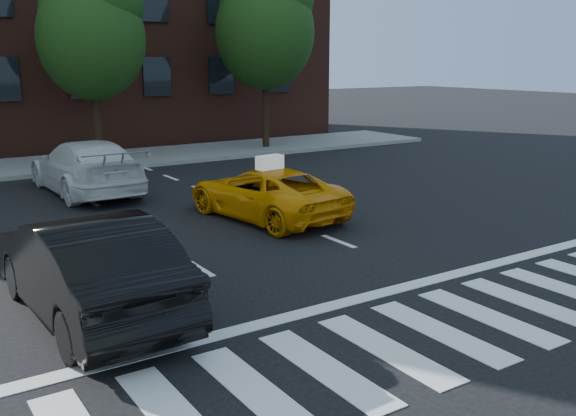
% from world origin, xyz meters
% --- Properties ---
extents(ground, '(120.00, 120.00, 0.00)m').
position_xyz_m(ground, '(0.00, 0.00, 0.00)').
color(ground, black).
rests_on(ground, ground).
extents(crosswalk, '(13.00, 2.40, 0.01)m').
position_xyz_m(crosswalk, '(0.00, 0.00, 0.01)').
color(crosswalk, silver).
rests_on(crosswalk, ground).
extents(stop_line, '(12.00, 0.30, 0.01)m').
position_xyz_m(stop_line, '(0.00, 1.60, 0.01)').
color(stop_line, silver).
rests_on(stop_line, ground).
extents(sidewalk_far, '(30.00, 4.00, 0.15)m').
position_xyz_m(sidewalk_far, '(0.00, 17.50, 0.07)').
color(sidewalk_far, slate).
rests_on(sidewalk_far, ground).
extents(building, '(26.00, 10.00, 12.00)m').
position_xyz_m(building, '(0.00, 25.00, 6.00)').
color(building, '#4F261C').
rests_on(building, ground).
extents(tree_mid, '(3.69, 3.69, 7.10)m').
position_xyz_m(tree_mid, '(0.53, 17.00, 4.85)').
color(tree_mid, black).
rests_on(tree_mid, ground).
extents(tree_right, '(4.00, 4.00, 7.70)m').
position_xyz_m(tree_right, '(7.53, 17.00, 5.26)').
color(tree_right, black).
rests_on(tree_right, ground).
extents(taxi, '(2.57, 4.60, 1.22)m').
position_xyz_m(taxi, '(1.40, 7.00, 0.61)').
color(taxi, orange).
rests_on(taxi, ground).
extents(black_sedan, '(1.82, 4.72, 1.53)m').
position_xyz_m(black_sedan, '(-3.91, 3.31, 0.77)').
color(black_sedan, black).
rests_on(black_sedan, ground).
extents(white_suv, '(2.21, 5.23, 1.51)m').
position_xyz_m(white_suv, '(-1.32, 12.28, 0.75)').
color(white_suv, silver).
rests_on(white_suv, ground).
extents(taxi_sign, '(0.68, 0.36, 0.32)m').
position_xyz_m(taxi_sign, '(1.40, 6.80, 1.38)').
color(taxi_sign, white).
rests_on(taxi_sign, taxi).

